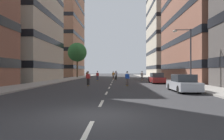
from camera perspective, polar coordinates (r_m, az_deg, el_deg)
ground_plane at (r=39.19m, az=0.34°, el=-2.90°), size 187.21×187.21×0.00m
sidewalk_left at (r=44.36m, az=-12.16°, el=-2.49°), size 3.73×85.81×0.14m
sidewalk_right at (r=43.96m, az=13.19°, el=-2.51°), size 3.73×85.81×0.14m
lane_markings at (r=40.98m, az=0.40°, el=-2.78°), size 0.16×72.20×0.01m
building_left_mid at (r=42.36m, az=-27.49°, el=10.11°), size 15.84×16.18×18.63m
building_left_far at (r=67.81m, az=-16.09°, el=10.96°), size 15.84×18.51×29.78m
building_right_mid at (r=42.49m, az=28.59°, el=15.95°), size 15.84×23.09×27.12m
building_right_far at (r=67.21m, az=17.94°, el=10.73°), size 15.84×19.32×29.01m
parked_car_near at (r=29.34m, az=12.90°, el=-2.42°), size 1.82×4.40×1.52m
parked_car_mid at (r=18.12m, az=20.06°, el=-3.78°), size 1.82×4.40×1.52m
street_tree_near at (r=52.03m, az=-10.12°, el=5.12°), size 4.95×4.95×9.03m
streetlamp_right at (r=24.12m, az=21.20°, el=5.28°), size 2.13×0.30×6.50m
skater_0 at (r=23.97m, az=-6.99°, el=-2.24°), size 0.55×0.91×1.78m
skater_1 at (r=43.36m, az=0.38°, el=-1.34°), size 0.53×0.90×1.78m
skater_2 at (r=23.78m, az=4.48°, el=-2.26°), size 0.57×0.92×1.78m
skater_3 at (r=38.42m, az=1.10°, el=-1.48°), size 0.54×0.91×1.78m
skater_4 at (r=37.70m, az=8.76°, el=-1.46°), size 0.57×0.92×1.78m
skater_5 at (r=35.83m, az=-4.28°, el=-1.57°), size 0.56×0.92×1.78m
skater_6 at (r=49.78m, az=-7.33°, el=-1.16°), size 0.53×0.90×1.78m
skater_8 at (r=47.76m, az=1.27°, el=-1.20°), size 0.55×0.92×1.78m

